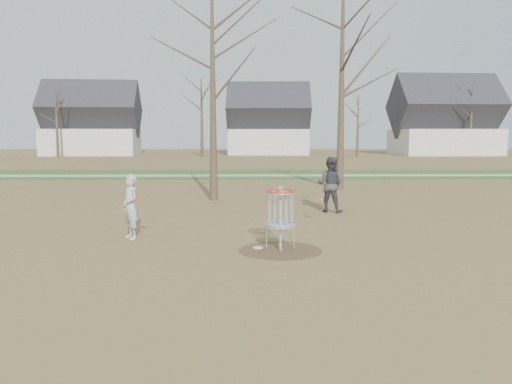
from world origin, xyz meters
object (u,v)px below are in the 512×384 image
(player_standing, at_px, (131,207))
(disc_golf_basket, at_px, (281,209))
(disc_grounded, at_px, (258,248))
(player_throwing, at_px, (330,184))

(player_standing, bearing_deg, disc_golf_basket, 32.95)
(disc_grounded, bearing_deg, player_throwing, 64.95)
(player_standing, bearing_deg, disc_grounded, 33.29)
(player_standing, height_order, player_throwing, player_throwing)
(player_standing, bearing_deg, player_throwing, 90.40)
(disc_grounded, bearing_deg, disc_golf_basket, -22.70)
(disc_grounded, bearing_deg, player_standing, 159.78)
(player_standing, relative_size, disc_grounded, 7.04)
(player_throwing, bearing_deg, disc_grounded, 89.62)
(player_standing, relative_size, disc_golf_basket, 1.15)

